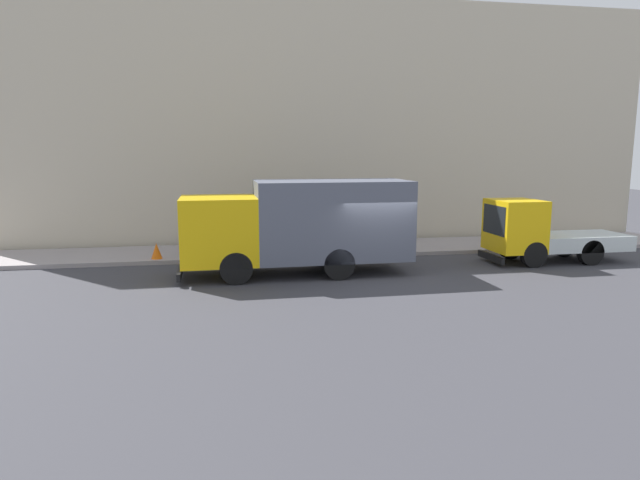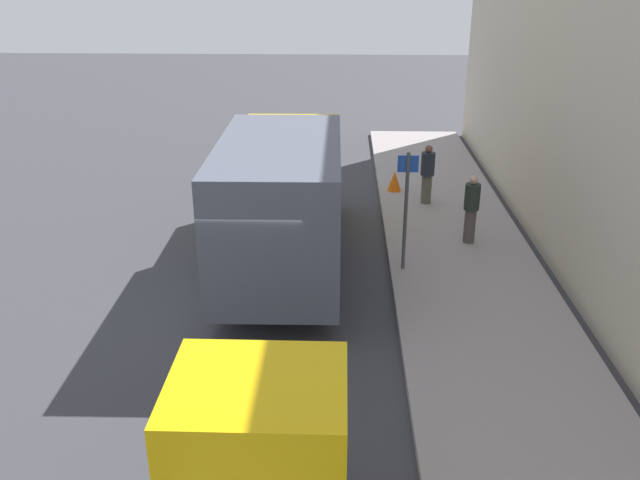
# 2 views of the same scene
# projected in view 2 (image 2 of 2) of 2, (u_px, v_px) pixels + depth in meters

# --- Properties ---
(ground) EXTENTS (80.00, 80.00, 0.00)m
(ground) POSITION_uv_depth(u_px,v_px,m) (244.00, 316.00, 13.17)
(ground) COLOR #3A393F
(sidewalk) EXTENTS (3.40, 30.00, 0.16)m
(sidewalk) POSITION_uv_depth(u_px,v_px,m) (484.00, 317.00, 12.99)
(sidewalk) COLOR gray
(sidewalk) RESTS_ON ground
(large_utility_truck) EXTENTS (2.54, 7.71, 3.16)m
(large_utility_truck) POSITION_uv_depth(u_px,v_px,m) (284.00, 193.00, 14.74)
(large_utility_truck) COLOR #E5B40C
(large_utility_truck) RESTS_ON ground
(pedestrian_walking) EXTENTS (0.51, 0.51, 1.67)m
(pedestrian_walking) POSITION_uv_depth(u_px,v_px,m) (471.00, 208.00, 15.92)
(pedestrian_walking) COLOR #4F4644
(pedestrian_walking) RESTS_ON sidewalk
(pedestrian_standing) EXTENTS (0.47, 0.47, 1.66)m
(pedestrian_standing) POSITION_uv_depth(u_px,v_px,m) (427.00, 173.00, 18.56)
(pedestrian_standing) COLOR #565549
(pedestrian_standing) RESTS_ON sidewalk
(traffic_cone_orange) EXTENTS (0.41, 0.41, 0.59)m
(traffic_cone_orange) POSITION_uv_depth(u_px,v_px,m) (394.00, 181.00, 19.79)
(traffic_cone_orange) COLOR orange
(traffic_cone_orange) RESTS_ON sidewalk
(street_sign_post) EXTENTS (0.44, 0.08, 2.64)m
(street_sign_post) POSITION_uv_depth(u_px,v_px,m) (406.00, 202.00, 14.28)
(street_sign_post) COLOR #4C5156
(street_sign_post) RESTS_ON sidewalk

